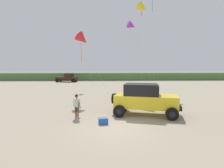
% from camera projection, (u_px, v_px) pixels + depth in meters
% --- Properties ---
extents(ground_plane, '(220.00, 220.00, 0.00)m').
position_uv_depth(ground_plane, '(117.00, 128.00, 10.57)').
color(ground_plane, gray).
extents(dune_ridge, '(90.00, 7.67, 1.84)m').
position_uv_depth(dune_ridge, '(104.00, 76.00, 49.24)').
color(dune_ridge, '#4C703D').
rests_on(dune_ridge, ground_plane).
extents(jeep, '(5.02, 3.40, 2.26)m').
position_uv_depth(jeep, '(145.00, 99.00, 13.36)').
color(jeep, yellow).
rests_on(jeep, ground_plane).
extents(person_watching, '(0.50, 0.47, 1.67)m').
position_uv_depth(person_watching, '(77.00, 105.00, 12.39)').
color(person_watching, '#8C664C').
rests_on(person_watching, ground_plane).
extents(cooler_box, '(0.61, 0.45, 0.38)m').
position_uv_depth(cooler_box, '(103.00, 121.00, 11.27)').
color(cooler_box, '#23519E').
rests_on(cooler_box, ground_plane).
extents(distant_pickup, '(4.84, 3.02, 1.98)m').
position_uv_depth(distant_pickup, '(67.00, 78.00, 41.89)').
color(distant_pickup, black).
rests_on(distant_pickup, ground_plane).
extents(kite_black_sled, '(2.58, 4.69, 7.73)m').
position_uv_depth(kite_black_sled, '(83.00, 41.00, 26.86)').
color(kite_black_sled, white).
rests_on(kite_black_sled, ground_plane).
extents(kite_purple_stunt, '(3.77, 1.77, 6.91)m').
position_uv_depth(kite_purple_stunt, '(83.00, 39.00, 17.90)').
color(kite_purple_stunt, red).
rests_on(kite_purple_stunt, ground_plane).
extents(kite_orange_streamer, '(3.29, 6.00, 10.22)m').
position_uv_depth(kite_orange_streamer, '(132.00, 26.00, 27.47)').
color(kite_orange_streamer, purple).
rests_on(kite_orange_streamer, ground_plane).
extents(kite_white_parafoil, '(3.32, 3.40, 11.80)m').
position_uv_depth(kite_white_parafoil, '(143.00, 8.00, 23.35)').
color(kite_white_parafoil, yellow).
rests_on(kite_white_parafoil, ground_plane).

